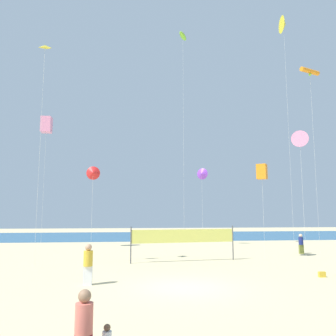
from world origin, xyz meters
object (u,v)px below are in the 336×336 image
(mother_figure, at_px, (84,327))
(beachgoer_navy_shirt, at_px, (301,243))
(beachgoer_mustard_shirt, at_px, (88,263))
(kite_lime_inflatable, at_px, (183,37))
(kite_red_delta, at_px, (93,173))
(kite_yellow_diamond, at_px, (45,49))
(kite_pink_box, at_px, (46,125))
(kite_pink_delta, at_px, (300,139))
(volleyball_net, at_px, (184,237))
(kite_orange_box, at_px, (262,172))
(kite_violet_delta, at_px, (202,174))
(beach_handbag, at_px, (322,274))
(kite_orange_tube, at_px, (310,72))
(kite_yellow_delta, at_px, (284,25))

(mother_figure, height_order, beachgoer_navy_shirt, mother_figure)
(beachgoer_mustard_shirt, xyz_separation_m, kite_lime_inflatable, (6.85, 15.13, 19.81))
(beachgoer_navy_shirt, bearing_deg, kite_red_delta, -165.63)
(beachgoer_navy_shirt, bearing_deg, mother_figure, -125.57)
(beachgoer_navy_shirt, distance_m, kite_red_delta, 17.65)
(beachgoer_mustard_shirt, relative_size, kite_yellow_diamond, 0.13)
(kite_pink_box, height_order, kite_pink_delta, kite_pink_box)
(volleyball_net, bearing_deg, kite_orange_box, 6.05)
(kite_pink_delta, bearing_deg, kite_yellow_diamond, -175.02)
(beachgoer_navy_shirt, height_order, kite_violet_delta, kite_violet_delta)
(kite_pink_delta, height_order, kite_yellow_diamond, kite_yellow_diamond)
(volleyball_net, bearing_deg, kite_pink_delta, -2.26)
(beachgoer_navy_shirt, height_order, kite_pink_delta, kite_pink_delta)
(kite_orange_box, bearing_deg, volleyball_net, -173.95)
(mother_figure, bearing_deg, kite_pink_box, 113.63)
(beachgoer_mustard_shirt, distance_m, volleyball_net, 9.00)
(kite_red_delta, bearing_deg, kite_violet_delta, 48.34)
(kite_red_delta, xyz_separation_m, kite_orange_box, (12.27, 0.83, 0.35))
(beachgoer_mustard_shirt, bearing_deg, kite_red_delta, 29.77)
(beach_handbag, bearing_deg, kite_violet_delta, 98.84)
(kite_orange_tube, bearing_deg, kite_orange_box, -153.23)
(beachgoer_mustard_shirt, relative_size, beach_handbag, 5.32)
(volleyball_net, distance_m, kite_pink_delta, 11.13)
(kite_yellow_delta, bearing_deg, kite_violet_delta, 132.01)
(kite_red_delta, relative_size, kite_yellow_delta, 0.31)
(kite_yellow_diamond, relative_size, kite_orange_box, 2.07)
(kite_red_delta, bearing_deg, kite_pink_delta, -0.56)
(mother_figure, xyz_separation_m, kite_pink_box, (-7.11, 24.36, 10.62))
(mother_figure, xyz_separation_m, kite_lime_inflatable, (5.83, 23.96, 19.91))
(kite_orange_box, bearing_deg, kite_yellow_diamond, -170.61)
(kite_orange_tube, distance_m, kite_lime_inflatable, 12.64)
(kite_pink_delta, distance_m, kite_yellow_diamond, 18.81)
(kite_orange_tube, height_order, kite_violet_delta, kite_orange_tube)
(beachgoer_mustard_shirt, distance_m, kite_pink_box, 19.72)
(beachgoer_mustard_shirt, relative_size, kite_pink_box, 0.15)
(kite_red_delta, distance_m, kite_violet_delta, 14.88)
(beachgoer_mustard_shirt, height_order, volleyball_net, volleyball_net)
(kite_yellow_diamond, bearing_deg, volleyball_net, 11.49)
(volleyball_net, relative_size, kite_yellow_delta, 0.35)
(beach_handbag, relative_size, kite_pink_delta, 0.04)
(volleyball_net, xyz_separation_m, kite_yellow_delta, (9.86, 3.92, 18.57))
(volleyball_net, height_order, kite_red_delta, kite_red_delta)
(kite_pink_box, distance_m, kite_yellow_delta, 23.66)
(volleyball_net, distance_m, kite_pink_box, 17.50)
(volleyball_net, bearing_deg, mother_figure, -106.06)
(kite_yellow_diamond, bearing_deg, beachgoer_mustard_shirt, -53.39)
(beachgoer_mustard_shirt, relative_size, kite_pink_delta, 0.20)
(kite_lime_inflatable, bearing_deg, beach_handbag, -70.88)
(kite_yellow_delta, height_order, kite_orange_box, kite_yellow_delta)
(kite_red_delta, relative_size, kite_violet_delta, 0.82)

